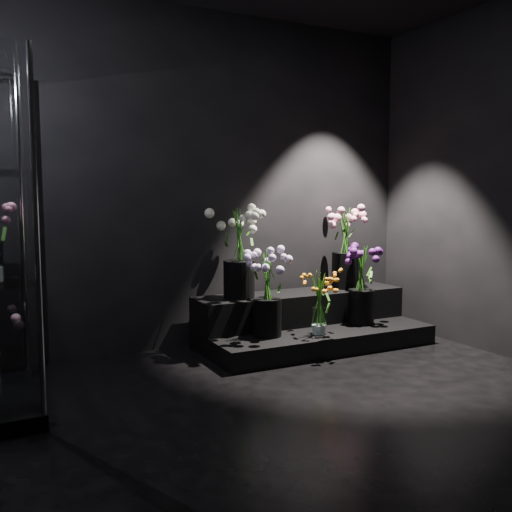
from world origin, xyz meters
TOP-DOWN VIEW (x-y plane):
  - floor at (0.00, 0.00)m, footprint 4.00×4.00m
  - wall_back at (0.00, 2.00)m, footprint 4.00×0.00m
  - display_riser at (0.83, 1.61)m, footprint 1.93×0.86m
  - bouquet_orange_bells at (0.73, 1.28)m, footprint 0.31×0.31m
  - bouquet_lilac at (0.33, 1.42)m, footprint 0.41×0.41m
  - bouquet_purple at (1.27, 1.44)m, footprint 0.40×0.40m
  - bouquet_cream_roses at (0.22, 1.72)m, footprint 0.42×0.42m
  - bouquet_pink_roses at (1.31, 1.74)m, footprint 0.46×0.46m

SIDE VIEW (x-z plane):
  - floor at x=0.00m, z-range 0.00..0.00m
  - display_riser at x=0.83m, z-range -0.04..0.39m
  - bouquet_orange_bells at x=0.73m, z-range 0.17..0.69m
  - bouquet_purple at x=1.27m, z-range 0.20..0.87m
  - bouquet_lilac at x=0.33m, z-range 0.22..0.90m
  - bouquet_cream_roses at x=0.22m, z-range 0.49..1.21m
  - bouquet_pink_roses at x=1.31m, z-range 0.48..1.22m
  - wall_back at x=0.00m, z-range -0.60..3.40m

